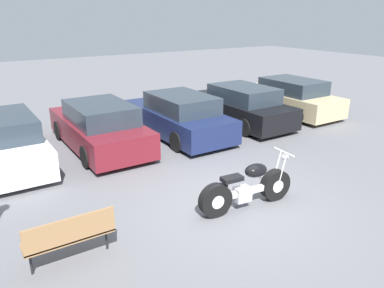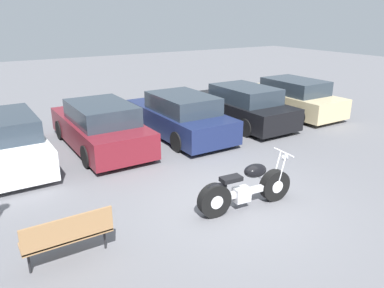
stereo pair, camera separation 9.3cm
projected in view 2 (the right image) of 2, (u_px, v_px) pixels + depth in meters
name	position (u px, v px, depth m)	size (l,w,h in m)	color
ground_plane	(233.00, 204.00, 8.07)	(60.00, 60.00, 0.00)	slate
motorcycle	(245.00, 189.00, 7.77)	(2.23, 0.64, 1.10)	black
parked_car_white	(4.00, 141.00, 9.99)	(1.88, 4.54, 1.42)	white
parked_car_maroon	(100.00, 127.00, 11.26)	(1.88, 4.54, 1.42)	maroon
parked_car_navy	(179.00, 116.00, 12.40)	(1.88, 4.54, 1.42)	#19234C
parked_car_black	(241.00, 106.00, 13.74)	(1.88, 4.54, 1.42)	black
parked_car_champagne	(290.00, 97.00, 15.14)	(1.88, 4.54, 1.42)	#C6B284
park_bench	(68.00, 234.00, 5.99)	(1.43, 0.40, 0.89)	#997047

